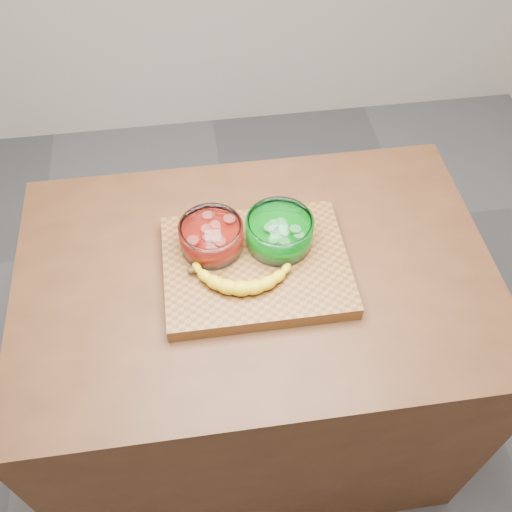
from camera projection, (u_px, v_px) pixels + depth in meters
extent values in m
plane|color=#56565A|center=(256.00, 415.00, 2.13)|extent=(3.50, 3.50, 0.00)
cube|color=#4C2A16|center=(256.00, 358.00, 1.77)|extent=(1.20, 0.80, 0.90)
cube|color=brown|center=(256.00, 266.00, 1.40)|extent=(0.45, 0.35, 0.04)
cylinder|color=white|center=(211.00, 236.00, 1.39)|extent=(0.16, 0.16, 0.07)
cylinder|color=#B71A0F|center=(212.00, 239.00, 1.40)|extent=(0.13, 0.13, 0.04)
cylinder|color=#E85649|center=(211.00, 231.00, 1.37)|extent=(0.13, 0.13, 0.02)
cylinder|color=white|center=(279.00, 232.00, 1.40)|extent=(0.17, 0.17, 0.08)
cylinder|color=#069412|center=(279.00, 235.00, 1.41)|extent=(0.14, 0.14, 0.04)
cylinder|color=#6EE56B|center=(280.00, 226.00, 1.38)|extent=(0.14, 0.14, 0.02)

